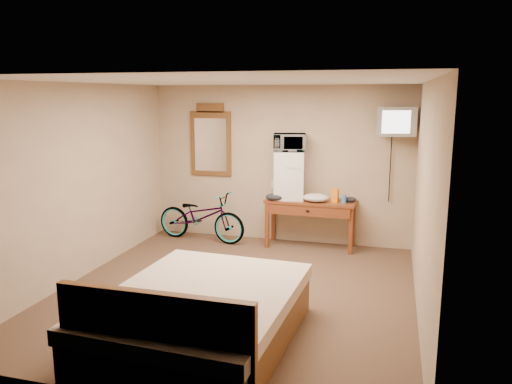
% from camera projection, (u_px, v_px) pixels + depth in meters
% --- Properties ---
extents(room, '(4.60, 4.64, 2.50)m').
position_uv_depth(room, '(235.00, 190.00, 5.82)').
color(room, '#523629').
rests_on(room, ground).
extents(desk, '(1.39, 0.57, 0.75)m').
position_uv_depth(desk, '(310.00, 208.00, 7.68)').
color(desk, brown).
rests_on(desk, floor).
extents(mini_fridge, '(0.52, 0.51, 0.74)m').
position_uv_depth(mini_fridge, '(289.00, 175.00, 7.74)').
color(mini_fridge, white).
rests_on(mini_fridge, desk).
extents(microwave, '(0.56, 0.44, 0.27)m').
position_uv_depth(microwave, '(289.00, 142.00, 7.64)').
color(microwave, white).
rests_on(microwave, mini_fridge).
extents(snack_bag, '(0.12, 0.09, 0.21)m').
position_uv_depth(snack_bag, '(335.00, 196.00, 7.52)').
color(snack_bag, orange).
rests_on(snack_bag, desk).
extents(blue_cup, '(0.07, 0.07, 0.13)m').
position_uv_depth(blue_cup, '(344.00, 199.00, 7.47)').
color(blue_cup, '#3B75C8').
rests_on(blue_cup, desk).
extents(cloth_cream, '(0.40, 0.31, 0.12)m').
position_uv_depth(cloth_cream, '(316.00, 198.00, 7.56)').
color(cloth_cream, beige).
rests_on(cloth_cream, desk).
extents(cloth_dark_a, '(0.28, 0.21, 0.10)m').
position_uv_depth(cloth_dark_a, '(274.00, 197.00, 7.67)').
color(cloth_dark_a, black).
rests_on(cloth_dark_a, desk).
extents(cloth_dark_b, '(0.18, 0.15, 0.08)m').
position_uv_depth(cloth_dark_b, '(350.00, 199.00, 7.54)').
color(cloth_dark_b, black).
rests_on(cloth_dark_b, desk).
extents(crt_television, '(0.56, 0.63, 0.42)m').
position_uv_depth(crt_television, '(396.00, 121.00, 7.13)').
color(crt_television, black).
rests_on(crt_television, room).
extents(wall_mirror, '(0.70, 0.04, 1.18)m').
position_uv_depth(wall_mirror, '(211.00, 141.00, 8.21)').
color(wall_mirror, brown).
rests_on(wall_mirror, room).
extents(bicycle, '(1.60, 0.73, 0.81)m').
position_uv_depth(bicycle, '(201.00, 216.00, 8.10)').
color(bicycle, black).
rests_on(bicycle, floor).
extents(bed, '(1.78, 2.29, 0.90)m').
position_uv_depth(bed, '(199.00, 317.00, 4.70)').
color(bed, brown).
rests_on(bed, floor).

